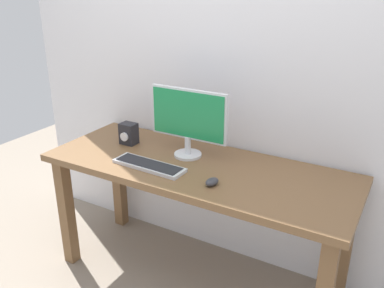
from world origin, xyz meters
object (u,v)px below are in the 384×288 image
monitor (188,119)px  desk (197,184)px  mouse (212,182)px  keyboard_primary (149,165)px  audio_controller (129,134)px

monitor → desk: bearing=-40.2°
mouse → keyboard_primary: bearing=-172.9°
mouse → audio_controller: size_ratio=0.63×
monitor → keyboard_primary: 0.35m
desk → monitor: (-0.11, 0.09, 0.34)m
desk → monitor: size_ratio=3.66×
mouse → audio_controller: (-0.71, 0.24, 0.05)m
desk → audio_controller: (-0.53, 0.07, 0.18)m
desk → mouse: size_ratio=20.97×
desk → mouse: bearing=-43.4°
audio_controller → keyboard_primary: bearing=-35.5°
monitor → mouse: size_ratio=5.73×
keyboard_primary → audio_controller: size_ratio=3.21×
audio_controller → desk: bearing=-7.2°
monitor → mouse: (0.29, -0.26, -0.21)m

